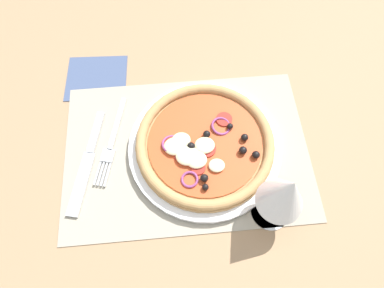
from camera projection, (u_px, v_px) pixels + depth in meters
The scene contains 8 objects.
ground_plane at pixel (187, 153), 60.24cm from camera, with size 190.00×140.00×2.40cm, color #9E7A56.
placemat at pixel (187, 150), 58.97cm from camera, with size 44.11×30.36×0.40cm, color #A39984.
plate at pixel (205, 148), 58.25cm from camera, with size 27.42×27.42×1.18cm, color white.
pizza at pixel (205, 145), 56.69cm from camera, with size 24.54×24.54×2.69cm.
fork at pixel (111, 145), 58.97cm from camera, with size 5.74×17.84×0.44cm.
knife at pixel (87, 162), 57.46cm from camera, with size 5.95×19.88×0.62cm.
wine_glass at pixel (286, 194), 45.04cm from camera, with size 7.20×7.20×14.90cm.
napkin at pixel (96, 78), 65.92cm from camera, with size 12.12×10.91×0.36cm, color #425175.
Camera 1 is at (1.19, 24.21, 53.98)cm, focal length 30.28 mm.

